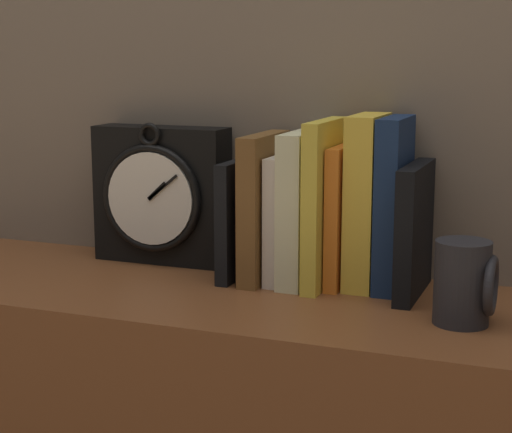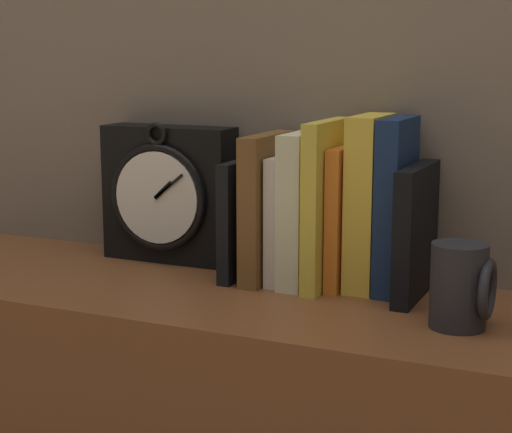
{
  "view_description": "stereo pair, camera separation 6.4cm",
  "coord_description": "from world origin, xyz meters",
  "px_view_note": "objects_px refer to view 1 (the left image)",
  "views": [
    {
      "loc": [
        0.41,
        -1.05,
        1.1
      ],
      "look_at": [
        0.0,
        0.0,
        0.88
      ],
      "focal_mm": 60.0,
      "sensor_mm": 36.0,
      "label": 1
    },
    {
      "loc": [
        0.47,
        -1.03,
        1.1
      ],
      "look_at": [
        0.0,
        0.0,
        0.88
      ],
      "focal_mm": 60.0,
      "sensor_mm": 36.0,
      "label": 2
    }
  ],
  "objects_px": {
    "book_slot4_cream": "(302,208)",
    "book_slot8_navy": "(394,204)",
    "book_slot0_black": "(239,218)",
    "book_slot3_white": "(284,217)",
    "book_slot1_black": "(253,217)",
    "book_slot6_orange": "(342,216)",
    "book_slot5_yellow": "(324,204)",
    "book_slot9_black": "(414,230)",
    "book_slot7_yellow": "(367,202)",
    "clock": "(161,195)",
    "book_slot2_brown": "(264,207)",
    "mug": "(466,283)"
  },
  "relations": [
    {
      "from": "book_slot1_black",
      "to": "book_slot3_white",
      "type": "height_order",
      "value": "book_slot3_white"
    },
    {
      "from": "book_slot1_black",
      "to": "book_slot6_orange",
      "type": "distance_m",
      "value": 0.14
    },
    {
      "from": "book_slot1_black",
      "to": "book_slot5_yellow",
      "type": "distance_m",
      "value": 0.12
    },
    {
      "from": "book_slot3_white",
      "to": "book_slot6_orange",
      "type": "xyz_separation_m",
      "value": [
        0.09,
        0.0,
        0.01
      ]
    },
    {
      "from": "book_slot0_black",
      "to": "book_slot3_white",
      "type": "xyz_separation_m",
      "value": [
        0.07,
        0.01,
        0.0
      ]
    },
    {
      "from": "book_slot3_white",
      "to": "mug",
      "type": "xyz_separation_m",
      "value": [
        0.28,
        -0.12,
        -0.04
      ]
    },
    {
      "from": "book_slot1_black",
      "to": "book_slot8_navy",
      "type": "bearing_deg",
      "value": -0.75
    },
    {
      "from": "book_slot0_black",
      "to": "book_slot8_navy",
      "type": "bearing_deg",
      "value": 3.2
    },
    {
      "from": "book_slot4_cream",
      "to": "book_slot8_navy",
      "type": "height_order",
      "value": "book_slot8_navy"
    },
    {
      "from": "book_slot5_yellow",
      "to": "book_slot6_orange",
      "type": "relative_size",
      "value": 1.18
    },
    {
      "from": "book_slot3_white",
      "to": "book_slot8_navy",
      "type": "height_order",
      "value": "book_slot8_navy"
    },
    {
      "from": "clock",
      "to": "book_slot3_white",
      "type": "height_order",
      "value": "clock"
    },
    {
      "from": "book_slot4_cream",
      "to": "book_slot8_navy",
      "type": "relative_size",
      "value": 0.9
    },
    {
      "from": "book_slot4_cream",
      "to": "book_slot8_navy",
      "type": "bearing_deg",
      "value": 5.0
    },
    {
      "from": "clock",
      "to": "book_slot7_yellow",
      "type": "xyz_separation_m",
      "value": [
        0.33,
        -0.02,
        0.01
      ]
    },
    {
      "from": "book_slot3_white",
      "to": "book_slot4_cream",
      "type": "distance_m",
      "value": 0.03
    },
    {
      "from": "book_slot7_yellow",
      "to": "book_slot0_black",
      "type": "bearing_deg",
      "value": -175.7
    },
    {
      "from": "book_slot1_black",
      "to": "book_slot2_brown",
      "type": "height_order",
      "value": "book_slot2_brown"
    },
    {
      "from": "book_slot6_orange",
      "to": "book_slot0_black",
      "type": "bearing_deg",
      "value": -176.27
    },
    {
      "from": "book_slot9_black",
      "to": "book_slot4_cream",
      "type": "bearing_deg",
      "value": 177.04
    },
    {
      "from": "book_slot3_white",
      "to": "book_slot6_orange",
      "type": "relative_size",
      "value": 0.92
    },
    {
      "from": "book_slot6_orange",
      "to": "book_slot8_navy",
      "type": "xyz_separation_m",
      "value": [
        0.07,
        0.0,
        0.02
      ]
    },
    {
      "from": "book_slot1_black",
      "to": "book_slot2_brown",
      "type": "bearing_deg",
      "value": -36.3
    },
    {
      "from": "book_slot0_black",
      "to": "book_slot3_white",
      "type": "distance_m",
      "value": 0.07
    },
    {
      "from": "book_slot3_white",
      "to": "book_slot6_orange",
      "type": "bearing_deg",
      "value": 2.6
    },
    {
      "from": "book_slot5_yellow",
      "to": "mug",
      "type": "height_order",
      "value": "book_slot5_yellow"
    },
    {
      "from": "book_slot0_black",
      "to": "mug",
      "type": "distance_m",
      "value": 0.36
    },
    {
      "from": "book_slot2_brown",
      "to": "book_slot4_cream",
      "type": "height_order",
      "value": "book_slot4_cream"
    },
    {
      "from": "book_slot5_yellow",
      "to": "book_slot9_black",
      "type": "bearing_deg",
      "value": -1.89
    },
    {
      "from": "mug",
      "to": "book_slot3_white",
      "type": "bearing_deg",
      "value": 156.63
    },
    {
      "from": "book_slot1_black",
      "to": "mug",
      "type": "relative_size",
      "value": 1.67
    },
    {
      "from": "book_slot7_yellow",
      "to": "book_slot8_navy",
      "type": "relative_size",
      "value": 1.01
    },
    {
      "from": "book_slot0_black",
      "to": "book_slot4_cream",
      "type": "xyz_separation_m",
      "value": [
        0.1,
        0.0,
        0.02
      ]
    },
    {
      "from": "clock",
      "to": "book_slot5_yellow",
      "type": "bearing_deg",
      "value": -7.54
    },
    {
      "from": "book_slot5_yellow",
      "to": "book_slot9_black",
      "type": "xyz_separation_m",
      "value": [
        0.13,
        -0.0,
        -0.03
      ]
    },
    {
      "from": "clock",
      "to": "book_slot3_white",
      "type": "bearing_deg",
      "value": -7.42
    },
    {
      "from": "clock",
      "to": "book_slot3_white",
      "type": "relative_size",
      "value": 1.21
    },
    {
      "from": "mug",
      "to": "clock",
      "type": "bearing_deg",
      "value": 163.29
    },
    {
      "from": "book_slot8_navy",
      "to": "book_slot0_black",
      "type": "bearing_deg",
      "value": -176.8
    },
    {
      "from": "book_slot0_black",
      "to": "book_slot5_yellow",
      "type": "relative_size",
      "value": 0.74
    },
    {
      "from": "book_slot3_white",
      "to": "mug",
      "type": "relative_size",
      "value": 1.76
    },
    {
      "from": "mug",
      "to": "book_slot7_yellow",
      "type": "bearing_deg",
      "value": 140.8
    },
    {
      "from": "book_slot5_yellow",
      "to": "book_slot8_navy",
      "type": "height_order",
      "value": "book_slot8_navy"
    },
    {
      "from": "book_slot6_orange",
      "to": "book_slot9_black",
      "type": "xyz_separation_m",
      "value": [
        0.11,
        -0.02,
        -0.01
      ]
    },
    {
      "from": "book_slot4_cream",
      "to": "book_slot6_orange",
      "type": "xyz_separation_m",
      "value": [
        0.06,
        0.01,
        -0.01
      ]
    },
    {
      "from": "book_slot8_navy",
      "to": "mug",
      "type": "xyz_separation_m",
      "value": [
        0.12,
        -0.13,
        -0.07
      ]
    },
    {
      "from": "book_slot5_yellow",
      "to": "book_slot7_yellow",
      "type": "xyz_separation_m",
      "value": [
        0.06,
        0.02,
        0.0
      ]
    },
    {
      "from": "book_slot5_yellow",
      "to": "book_slot7_yellow",
      "type": "bearing_deg",
      "value": 16.55
    },
    {
      "from": "book_slot0_black",
      "to": "book_slot5_yellow",
      "type": "bearing_deg",
      "value": -1.23
    },
    {
      "from": "book_slot3_white",
      "to": "book_slot4_cream",
      "type": "xyz_separation_m",
      "value": [
        0.03,
        -0.0,
        0.02
      ]
    }
  ]
}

